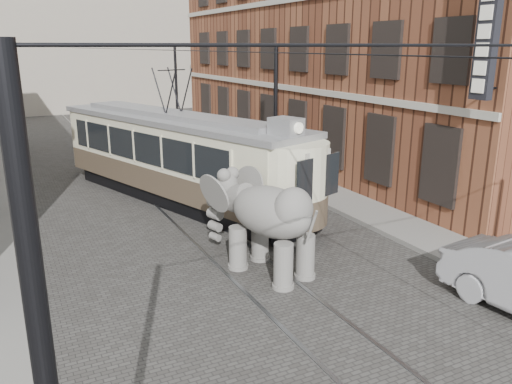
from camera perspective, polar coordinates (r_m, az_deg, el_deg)
ground at (r=16.06m, az=-3.98°, el=-5.75°), size 120.00×120.00×0.00m
tram_rails at (r=16.06m, az=-3.98°, el=-5.71°), size 1.54×80.00×0.02m
sidewalk_right at (r=19.00m, az=12.97°, el=-2.41°), size 2.00×60.00×0.15m
brick_building at (r=28.24m, az=9.98°, el=15.89°), size 8.00×26.00×12.00m
distant_block at (r=54.11m, az=-21.41°, el=16.08°), size 28.00×10.00×14.00m
catenary at (r=19.80m, az=-10.33°, el=7.20°), size 11.00×30.20×6.00m
tram at (r=20.08m, az=-9.08°, el=6.12°), size 6.64×13.10×5.13m
elephant at (r=13.57m, az=1.70°, el=-3.84°), size 3.64×4.90×2.68m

